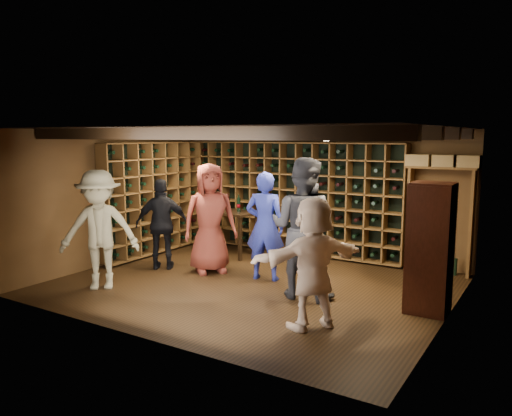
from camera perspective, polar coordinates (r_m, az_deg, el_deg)
The scene contains 13 objects.
ground at distance 8.18m, azimuth -0.53°, elevation -8.75°, with size 6.00×6.00×0.00m, color black.
room_shell at distance 7.86m, azimuth -0.34°, elevation 8.47°, with size 6.00×6.00×6.00m.
wine_rack_back at distance 10.18m, azimuth 3.97°, elevation 1.24°, with size 4.65×0.30×2.20m.
wine_rack_left at distance 10.29m, azimuth -11.49°, elevation 1.17°, with size 0.30×2.65×2.20m.
crate_shelf at distance 9.14m, azimuth 20.47°, elevation 2.58°, with size 1.20×0.32×2.07m.
display_cabinet at distance 7.13m, azimuth 19.22°, elevation -4.64°, with size 0.55×0.50×1.75m.
man_blue_shirt at distance 8.27m, azimuth 1.05°, elevation -2.08°, with size 0.66×0.43×1.81m, color navy.
man_grey_suit at distance 7.38m, azimuth 5.38°, elevation -2.32°, with size 1.01×0.79×2.08m, color black.
guest_red_floral at distance 8.75m, azimuth -5.29°, elevation -1.17°, with size 0.94×0.61×1.92m, color maroon.
guest_woman_black at distance 9.09m, azimuth -10.64°, elevation -1.84°, with size 0.96×0.40×1.64m, color black.
guest_khaki at distance 8.16m, azimuth -17.46°, elevation -2.40°, with size 1.21×0.70×1.87m, color #7D7556.
guest_beige at distance 6.25m, azimuth 6.53°, elevation -6.24°, with size 1.54×0.49×1.67m, color #C2A68E.
tasting_table at distance 10.06m, azimuth -3.23°, elevation -0.91°, with size 1.27×0.77×1.18m.
Camera 1 is at (4.17, -6.61, 2.40)m, focal length 35.00 mm.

